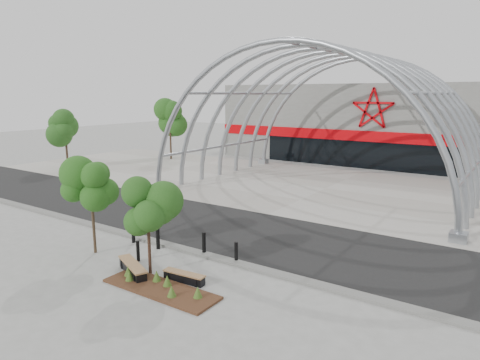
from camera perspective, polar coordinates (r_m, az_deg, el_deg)
The scene contains 18 objects.
ground at distance 20.00m, azimuth -6.54°, elevation -9.22°, with size 140.00×140.00×0.00m, color gray.
road at distance 22.60m, azimuth -0.72°, elevation -6.66°, with size 140.00×7.00×0.02m, color black.
forecourt at distance 32.83m, azimuth 11.35°, elevation -1.13°, with size 60.00×17.00×0.04m, color #A49E94.
kerb at distance 19.80m, azimuth -7.02°, elevation -9.26°, with size 60.00×0.50×0.12m, color #63635E.
arena_building at distance 49.23m, azimuth 19.80°, elevation 7.21°, with size 34.00×15.24×8.00m.
vault_canopy at distance 32.83m, azimuth 11.35°, elevation -1.14°, with size 20.80×15.80×20.36m.
planting_bed at distance 16.35m, azimuth -10.67°, elevation -13.76°, with size 4.66×1.46×0.49m.
street_tree_0 at distance 19.82m, azimuth -19.22°, elevation -1.43°, with size 1.73×1.73×3.94m.
street_tree_1 at distance 16.87m, azimuth -12.22°, elevation -3.90°, with size 1.56×1.56×3.68m.
bench_0 at distance 17.77m, azimuth -14.11°, elevation -11.43°, with size 2.22×1.34×0.46m.
bench_1 at distance 16.78m, azimuth -7.46°, elevation -12.74°, with size 1.79×0.55×0.37m.
bollard_0 at distance 21.24m, azimuth -14.06°, elevation -6.70°, with size 0.17×0.17×1.08m, color black.
bollard_1 at distance 20.17m, azimuth -10.90°, elevation -7.52°, with size 0.17×0.17×1.09m, color black.
bollard_2 at distance 18.95m, azimuth -13.45°, elevation -9.19°, with size 0.15×0.15×0.91m, color black.
bollard_3 at distance 19.18m, azimuth -4.83°, elevation -8.44°, with size 0.17×0.17×1.04m, color black.
bollard_4 at distance 18.28m, azimuth -0.52°, elevation -9.62°, with size 0.15×0.15×0.92m, color black.
bg_tree_0 at distance 47.04m, azimuth -9.34°, elevation 8.35°, with size 3.00×3.00×6.45m.
bg_tree_2 at distance 43.70m, azimuth -22.31°, elevation 6.41°, with size 2.55×2.55×5.38m.
Camera 1 is at (12.30, -14.12, 7.02)m, focal length 32.00 mm.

